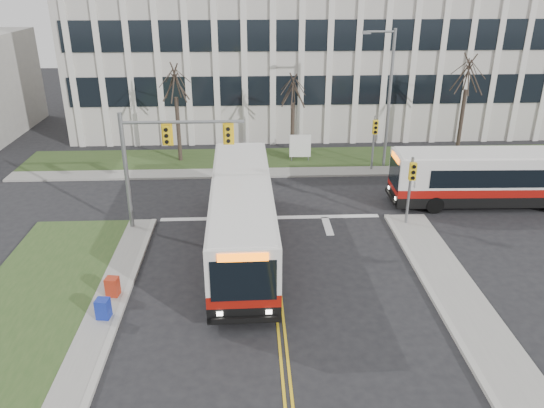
{
  "coord_description": "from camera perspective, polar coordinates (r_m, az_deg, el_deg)",
  "views": [
    {
      "loc": [
        -1.09,
        -18.18,
        12.33
      ],
      "look_at": [
        -0.02,
        5.51,
        2.0
      ],
      "focal_mm": 35.0,
      "sensor_mm": 36.0,
      "label": 1
    }
  ],
  "objects": [
    {
      "name": "signal_pole_near",
      "position": [
        28.18,
        14.72,
        2.33
      ],
      "size": [
        0.34,
        0.39,
        3.8
      ],
      "color": "slate",
      "rests_on": "ground"
    },
    {
      "name": "sidewalk_cross",
      "position": [
        36.08,
        7.31,
        3.47
      ],
      "size": [
        44.0,
        1.6,
        0.14
      ],
      "primitive_type": "cube",
      "color": "#9E9B93",
      "rests_on": "ground"
    },
    {
      "name": "signal_pole_far",
      "position": [
        35.96,
        10.95,
        7.25
      ],
      "size": [
        0.34,
        0.39,
        3.8
      ],
      "color": "slate",
      "rests_on": "ground"
    },
    {
      "name": "sidewalk_east",
      "position": [
        19.94,
        24.76,
        -16.98
      ],
      "size": [
        2.0,
        26.0,
        0.14
      ],
      "primitive_type": "cube",
      "color": "#9E9B93",
      "rests_on": "ground"
    },
    {
      "name": "newspaper_box_blue",
      "position": [
        21.72,
        -17.69,
        -10.81
      ],
      "size": [
        0.56,
        0.52,
        0.95
      ],
      "primitive_type": "cube",
      "rotation": [
        0.0,
        0.0,
        -0.14
      ],
      "color": "#152896",
      "rests_on": "ground"
    },
    {
      "name": "newspaper_box_red",
      "position": [
        22.98,
        -16.76,
        -8.65
      ],
      "size": [
        0.56,
        0.52,
        0.95
      ],
      "primitive_type": "cube",
      "rotation": [
        0.0,
        0.0,
        -0.16
      ],
      "color": "#A52A15",
      "rests_on": "ground"
    },
    {
      "name": "ground",
      "position": [
        21.99,
        0.72,
        -10.56
      ],
      "size": [
        120.0,
        120.0,
        0.0
      ],
      "primitive_type": "plane",
      "color": "black",
      "rests_on": "ground"
    },
    {
      "name": "tree_right",
      "position": [
        39.73,
        20.32,
        12.82
      ],
      "size": [
        1.8,
        1.8,
        8.25
      ],
      "color": "#42352B",
      "rests_on": "ground"
    },
    {
      "name": "bus_main",
      "position": [
        25.14,
        -3.24,
        -1.49
      ],
      "size": [
        2.99,
        12.87,
        3.42
      ],
      "primitive_type": null,
      "rotation": [
        0.0,
        0.0,
        0.02
      ],
      "color": "silver",
      "rests_on": "ground"
    },
    {
      "name": "directory_sign",
      "position": [
        37.56,
        3.05,
        6.22
      ],
      "size": [
        1.5,
        0.12,
        2.0
      ],
      "color": "slate",
      "rests_on": "ground"
    },
    {
      "name": "tree_mid",
      "position": [
        37.26,
        2.28,
        11.99
      ],
      "size": [
        1.8,
        1.8,
        6.82
      ],
      "color": "#42352B",
      "rests_on": "ground"
    },
    {
      "name": "building_lawn",
      "position": [
        38.69,
        6.64,
        4.88
      ],
      "size": [
        44.0,
        5.0,
        0.12
      ],
      "primitive_type": "cube",
      "color": "#2F491F",
      "rests_on": "ground"
    },
    {
      "name": "tree_left",
      "position": [
        37.14,
        -10.38,
        12.59
      ],
      "size": [
        1.8,
        1.8,
        7.7
      ],
      "color": "#42352B",
      "rests_on": "ground"
    },
    {
      "name": "streetlight",
      "position": [
        36.28,
        12.3,
        11.67
      ],
      "size": [
        2.15,
        0.25,
        9.2
      ],
      "color": "slate",
      "rests_on": "ground"
    },
    {
      "name": "mast_arm_signal",
      "position": [
        26.98,
        -12.17,
        5.6
      ],
      "size": [
        6.11,
        0.38,
        6.2
      ],
      "color": "slate",
      "rests_on": "ground"
    },
    {
      "name": "sidewalk_west",
      "position": [
        18.95,
        -21.23,
        -18.73
      ],
      "size": [
        1.2,
        26.0,
        0.14
      ],
      "primitive_type": "cube",
      "color": "#9E9B93",
      "rests_on": "ground"
    },
    {
      "name": "office_building",
      "position": [
        48.98,
        4.78,
        16.03
      ],
      "size": [
        40.0,
        16.0,
        12.0
      ],
      "primitive_type": "cube",
      "color": "#BBB6AD",
      "rests_on": "ground"
    },
    {
      "name": "bus_cross",
      "position": [
        32.85,
        22.92,
        2.48
      ],
      "size": [
        11.78,
        2.85,
        3.13
      ],
      "primitive_type": null,
      "rotation": [
        0.0,
        0.0,
        -1.6
      ],
      "color": "silver",
      "rests_on": "ground"
    }
  ]
}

